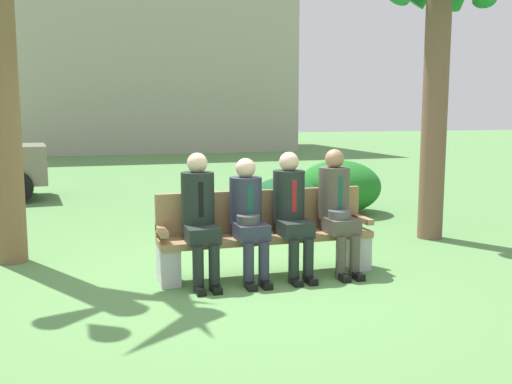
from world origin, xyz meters
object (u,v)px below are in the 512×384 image
(building_backdrop, at_px, (132,43))
(seated_man_centerleft, at_px, (248,213))
(seated_man_leftmost, at_px, (200,211))
(seated_man_rightmost, at_px, (337,205))
(shrub_mid_lawn, at_px, (339,187))
(shrub_near_bench, at_px, (285,200))
(palm_tree_short, at_px, (441,5))
(seated_man_centerright, at_px, (291,207))
(park_bench, at_px, (265,234))

(building_backdrop, bearing_deg, seated_man_centerleft, -92.40)
(seated_man_leftmost, height_order, seated_man_rightmost, seated_man_rightmost)
(seated_man_centerleft, xyz_separation_m, shrub_mid_lawn, (2.62, 3.38, -0.25))
(shrub_near_bench, xyz_separation_m, shrub_mid_lawn, (1.20, 0.57, 0.10))
(seated_man_rightmost, xyz_separation_m, shrub_mid_lawn, (1.61, 3.37, -0.29))
(palm_tree_short, height_order, shrub_near_bench, palm_tree_short)
(seated_man_centerright, distance_m, shrub_near_bench, 2.98)
(shrub_mid_lawn, bearing_deg, seated_man_rightmost, -115.49)
(seated_man_centerleft, xyz_separation_m, building_backdrop, (0.95, 22.64, 4.22))
(seated_man_leftmost, distance_m, shrub_mid_lawn, 4.61)
(seated_man_centerright, height_order, seated_man_rightmost, seated_man_rightmost)
(shrub_near_bench, relative_size, building_backdrop, 0.08)
(shrub_mid_lawn, bearing_deg, seated_man_centerleft, -127.76)
(seated_man_centerleft, distance_m, seated_man_centerright, 0.48)
(shrub_mid_lawn, bearing_deg, seated_man_centerright, -122.37)
(seated_man_centerleft, bearing_deg, palm_tree_short, 21.09)
(park_bench, distance_m, seated_man_centerright, 0.41)
(shrub_near_bench, distance_m, shrub_mid_lawn, 1.33)
(seated_man_leftmost, xyz_separation_m, building_backdrop, (1.46, 22.62, 4.19))
(seated_man_centerright, bearing_deg, shrub_near_bench, 71.48)
(seated_man_centerleft, bearing_deg, seated_man_centerright, 1.35)
(palm_tree_short, bearing_deg, park_bench, -159.81)
(seated_man_centerleft, xyz_separation_m, shrub_near_bench, (1.42, 2.81, -0.35))
(seated_man_centerleft, bearing_deg, shrub_near_bench, 63.19)
(shrub_near_bench, distance_m, building_backdrop, 20.35)
(building_backdrop, bearing_deg, park_bench, -91.83)
(seated_man_rightmost, bearing_deg, park_bench, 170.43)
(seated_man_centerright, xyz_separation_m, building_backdrop, (0.47, 22.62, 4.19))
(seated_man_rightmost, distance_m, palm_tree_short, 3.30)
(seated_man_leftmost, xyz_separation_m, seated_man_centerleft, (0.51, -0.01, -0.04))
(seated_man_centerleft, height_order, palm_tree_short, palm_tree_short)
(park_bench, relative_size, shrub_near_bench, 2.01)
(seated_man_leftmost, distance_m, seated_man_rightmost, 1.52)
(seated_man_leftmost, height_order, seated_man_centerright, seated_man_leftmost)
(seated_man_rightmost, relative_size, building_backdrop, 0.10)
(seated_man_centerright, xyz_separation_m, shrub_mid_lawn, (2.14, 3.37, -0.28))
(shrub_mid_lawn, relative_size, building_backdrop, 0.10)
(shrub_near_bench, bearing_deg, seated_man_centerright, -108.52)
(seated_man_leftmost, bearing_deg, shrub_near_bench, 55.42)
(seated_man_centerleft, relative_size, building_backdrop, 0.09)
(seated_man_centerleft, distance_m, palm_tree_short, 4.01)
(seated_man_centerleft, relative_size, seated_man_rightmost, 0.94)
(seated_man_rightmost, relative_size, shrub_near_bench, 1.16)
(park_bench, bearing_deg, shrub_near_bench, 66.02)
(seated_man_rightmost, xyz_separation_m, shrub_near_bench, (0.41, 2.81, -0.38))
(park_bench, height_order, seated_man_rightmost, seated_man_rightmost)
(shrub_mid_lawn, distance_m, building_backdrop, 19.84)
(park_bench, distance_m, seated_man_centerleft, 0.38)
(palm_tree_short, relative_size, building_backdrop, 0.32)
(seated_man_centerright, bearing_deg, palm_tree_short, 24.49)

